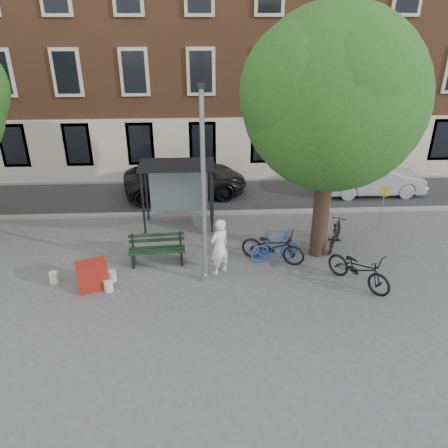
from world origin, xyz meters
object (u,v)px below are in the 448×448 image
at_px(bike_a, 273,246).
at_px(bike_c, 359,269).
at_px(bike_b, 275,247).
at_px(bike_d, 336,234).
at_px(car_dark, 186,179).
at_px(red_stand, 93,275).
at_px(notice_sign, 384,199).
at_px(bus_shelter, 188,180).
at_px(bench, 157,251).
at_px(car_silver, 373,178).
at_px(lamppost, 204,201).
at_px(painter, 219,247).

distance_m(bike_a, bike_c, 2.92).
height_order(bike_a, bike_b, bike_a).
relative_size(bike_b, bike_d, 0.99).
height_order(car_dark, red_stand, car_dark).
xyz_separation_m(car_dark, notice_sign, (7.80, -3.80, 0.44)).
xyz_separation_m(bike_b, bike_d, (2.32, 0.83, 0.01)).
xyz_separation_m(bike_d, notice_sign, (2.25, 1.55, 0.68)).
height_order(bus_shelter, bench, bus_shelter).
distance_m(bike_d, red_stand, 8.52).
distance_m(bus_shelter, car_silver, 9.07).
relative_size(bike_d, car_dark, 0.32).
xyz_separation_m(bike_a, red_stand, (-5.82, -1.32, -0.13)).
relative_size(bus_shelter, bike_a, 1.29).
bearing_deg(bench, red_stand, -146.09).
relative_size(bench, bike_d, 1.07).
bearing_deg(lamppost, bench, 143.52).
bearing_deg(bike_b, lamppost, 101.73).
bearing_deg(car_silver, lamppost, 129.73).
bearing_deg(bus_shelter, bike_b, -45.03).
distance_m(bike_c, notice_sign, 4.57).
relative_size(bike_d, car_silver, 0.39).
xyz_separation_m(painter, bike_a, (1.85, 0.63, -0.39)).
distance_m(bench, bike_c, 6.65).
xyz_separation_m(bus_shelter, bench, (-1.02, -2.90, -1.47)).
distance_m(bike_b, car_silver, 8.04).
bearing_deg(bus_shelter, car_silver, 18.34).
bearing_deg(notice_sign, bench, -155.79).
height_order(bike_d, red_stand, bike_d).
height_order(lamppost, bike_c, lamppost).
bearing_deg(painter, lamppost, 5.08).
bearing_deg(bench, bike_b, -5.88).
xyz_separation_m(bus_shelter, bike_b, (3.02, -3.02, -1.38)).
bearing_deg(bus_shelter, red_stand, -123.57).
bearing_deg(bike_b, painter, 95.98).
height_order(painter, red_stand, painter).
xyz_separation_m(bench, car_dark, (0.82, 6.05, 0.33)).
height_order(painter, bike_b, painter).
relative_size(bike_a, car_silver, 0.48).
xyz_separation_m(painter, red_stand, (-3.97, -0.69, -0.52)).
bearing_deg(car_dark, notice_sign, -123.80).
height_order(bus_shelter, bike_d, bus_shelter).
distance_m(lamppost, notice_sign, 7.95).
relative_size(bench, bike_a, 0.88).
xyz_separation_m(bus_shelter, bike_d, (5.35, -2.19, -1.37)).
height_order(bike_a, bike_c, bike_c).
distance_m(bus_shelter, car_dark, 3.35).
bearing_deg(bench, car_silver, 26.83).
bearing_deg(bike_a, notice_sign, -39.88).
height_order(painter, car_dark, painter).
distance_m(bus_shelter, notice_sign, 7.66).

